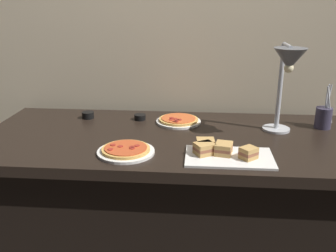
# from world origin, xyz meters

# --- Properties ---
(back_wall) EXTENTS (4.40, 0.04, 2.40)m
(back_wall) POSITION_xyz_m (0.00, 0.50, 1.20)
(back_wall) COLOR #C6B593
(back_wall) RESTS_ON ground_plane
(buffet_table) EXTENTS (1.90, 0.84, 0.76)m
(buffet_table) POSITION_xyz_m (0.00, 0.00, 0.39)
(buffet_table) COLOR black
(buffet_table) RESTS_ON ground_plane
(heat_lamp) EXTENTS (0.15, 0.29, 0.45)m
(heat_lamp) POSITION_xyz_m (0.53, 0.01, 1.10)
(heat_lamp) COLOR #B7BABF
(heat_lamp) RESTS_ON buffet_table
(pizza_plate_front) EXTENTS (0.24, 0.24, 0.03)m
(pizza_plate_front) POSITION_xyz_m (0.02, 0.21, 0.77)
(pizza_plate_front) COLOR white
(pizza_plate_front) RESTS_ON buffet_table
(pizza_plate_center) EXTENTS (0.25, 0.25, 0.03)m
(pizza_plate_center) POSITION_xyz_m (-0.19, -0.24, 0.77)
(pizza_plate_center) COLOR white
(pizza_plate_center) RESTS_ON buffet_table
(sandwich_platter) EXTENTS (0.37, 0.23, 0.06)m
(sandwich_platter) POSITION_xyz_m (0.24, -0.25, 0.78)
(sandwich_platter) COLOR white
(sandwich_platter) RESTS_ON buffet_table
(sauce_cup_near) EXTENTS (0.06, 0.06, 0.03)m
(sauce_cup_near) POSITION_xyz_m (-0.20, 0.24, 0.78)
(sauce_cup_near) COLOR black
(sauce_cup_near) RESTS_ON buffet_table
(sauce_cup_far) EXTENTS (0.07, 0.07, 0.04)m
(sauce_cup_far) POSITION_xyz_m (-0.50, 0.25, 0.78)
(sauce_cup_far) COLOR black
(sauce_cup_far) RESTS_ON buffet_table
(utensil_holder) EXTENTS (0.08, 0.08, 0.23)m
(utensil_holder) POSITION_xyz_m (0.78, 0.19, 0.82)
(utensil_holder) COLOR #383347
(utensil_holder) RESTS_ON buffet_table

